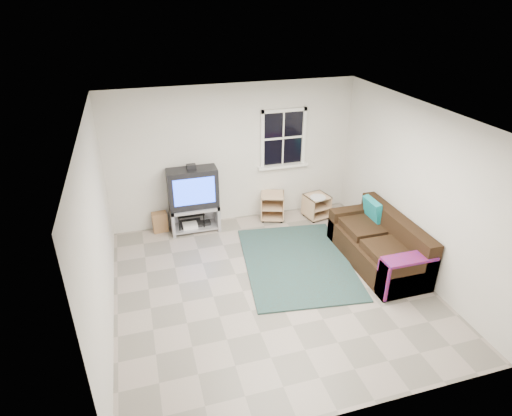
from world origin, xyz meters
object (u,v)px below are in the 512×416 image
object	(u,v)px
side_table_right	(316,204)
av_rack	(190,208)
side_table_left	(273,205)
sofa	(379,246)
tv_unit	(193,195)

from	to	relation	value
side_table_right	av_rack	bearing A→B (deg)	174.67
av_rack	side_table_right	bearing A→B (deg)	-5.33
side_table_left	sofa	distance (m)	2.29
av_rack	tv_unit	bearing A→B (deg)	-30.39
tv_unit	av_rack	size ratio (longest dim) A/B	1.32
side_table_left	sofa	xyz separation A→B (m)	(1.18, -1.96, 0.03)
sofa	side_table_right	bearing A→B (deg)	101.62
av_rack	sofa	distance (m)	3.42
tv_unit	sofa	distance (m)	3.35
av_rack	sofa	size ratio (longest dim) A/B	0.51
av_rack	sofa	bearing A→B (deg)	-35.31
tv_unit	side_table_left	size ratio (longest dim) A/B	2.32
side_table_right	side_table_left	bearing A→B (deg)	165.11
tv_unit	av_rack	distance (m)	0.30
side_table_left	side_table_right	xyz separation A→B (m)	(0.82, -0.22, -0.01)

